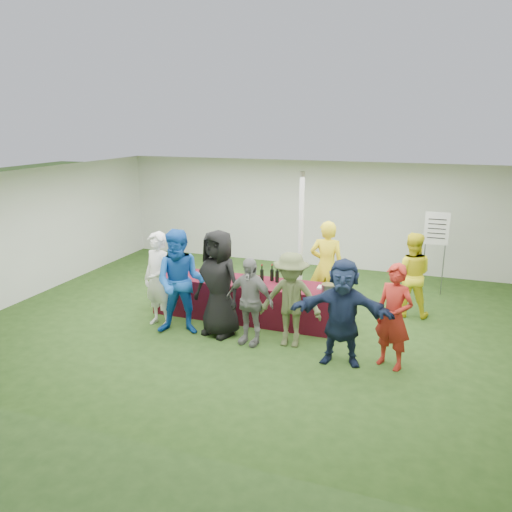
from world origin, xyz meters
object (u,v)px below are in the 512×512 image
(customer_2, at_px, (219,283))
(customer_6, at_px, (394,317))
(staff_pourer, at_px, (327,266))
(staff_back, at_px, (411,275))
(serving_table, at_px, (246,299))
(customer_4, at_px, (291,300))
(customer_1, at_px, (181,282))
(customer_5, at_px, (342,312))
(customer_3, at_px, (249,301))
(wine_list_sign, at_px, (436,235))
(customer_0, at_px, (158,280))
(dump_bucket, at_px, (328,289))

(customer_2, bearing_deg, customer_6, 12.00)
(staff_pourer, bearing_deg, staff_back, -171.50)
(serving_table, xyz_separation_m, staff_back, (2.90, 1.21, 0.44))
(customer_4, height_order, customer_6, customer_6)
(staff_pourer, bearing_deg, customer_6, 123.59)
(serving_table, height_order, customer_1, customer_1)
(customer_5, relative_size, customer_6, 1.02)
(serving_table, relative_size, customer_3, 2.39)
(customer_2, bearing_deg, staff_pourer, 65.38)
(wine_list_sign, height_order, staff_back, wine_list_sign)
(wine_list_sign, distance_m, customer_6, 3.81)
(wine_list_sign, relative_size, customer_0, 1.02)
(staff_pourer, xyz_separation_m, customer_1, (-2.17, -1.92, 0.03))
(serving_table, distance_m, wine_list_sign, 4.36)
(customer_2, distance_m, customer_6, 2.97)
(customer_5, height_order, customer_6, customer_5)
(wine_list_sign, relative_size, staff_pourer, 0.99)
(customer_3, bearing_deg, customer_0, -175.80)
(staff_back, bearing_deg, customer_6, 83.67)
(customer_0, xyz_separation_m, customer_5, (3.40, -0.35, -0.04))
(dump_bucket, bearing_deg, staff_back, 47.77)
(customer_1, bearing_deg, serving_table, 35.14)
(staff_back, distance_m, customer_4, 2.74)
(serving_table, bearing_deg, customer_0, -148.25)
(serving_table, relative_size, wine_list_sign, 2.00)
(wine_list_sign, height_order, customer_1, customer_1)
(customer_5, bearing_deg, customer_4, 154.68)
(staff_back, bearing_deg, serving_table, 19.55)
(staff_pourer, distance_m, customer_1, 2.90)
(customer_5, bearing_deg, customer_0, 169.00)
(staff_back, distance_m, customer_3, 3.32)
(customer_0, xyz_separation_m, customer_2, (1.18, 0.01, 0.06))
(dump_bucket, xyz_separation_m, wine_list_sign, (1.71, 2.89, 0.48))
(serving_table, distance_m, dump_bucket, 1.68)
(customer_5, bearing_deg, staff_back, 64.76)
(wine_list_sign, relative_size, customer_2, 0.96)
(wine_list_sign, bearing_deg, dump_bucket, -120.60)
(customer_5, bearing_deg, serving_table, 144.20)
(customer_5, bearing_deg, customer_6, 4.42)
(customer_6, bearing_deg, staff_pourer, 150.80)
(customer_2, bearing_deg, customer_5, 7.28)
(customer_3, xyz_separation_m, customer_5, (1.58, -0.19, 0.09))
(staff_pourer, height_order, customer_2, customer_2)
(serving_table, xyz_separation_m, customer_5, (2.02, -1.20, 0.46))
(wine_list_sign, xyz_separation_m, staff_back, (-0.41, -1.46, -0.50))
(staff_pourer, distance_m, customer_2, 2.33)
(customer_1, height_order, customer_5, customer_1)
(customer_0, xyz_separation_m, customer_1, (0.54, -0.16, 0.06))
(customer_0, distance_m, customer_5, 3.41)
(customer_0, bearing_deg, customer_3, 11.96)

